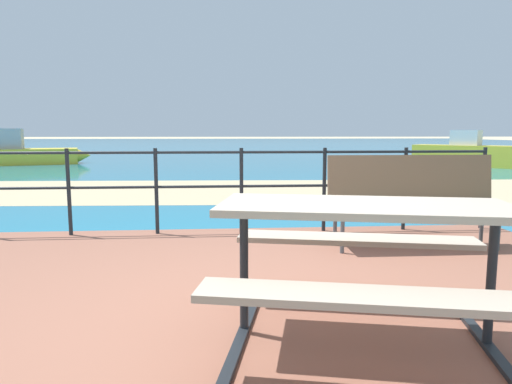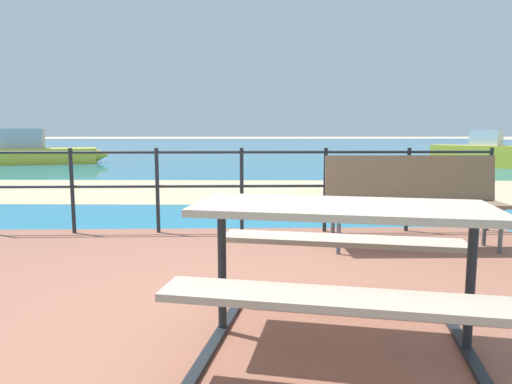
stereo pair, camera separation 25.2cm
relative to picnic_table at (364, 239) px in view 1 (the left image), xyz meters
The scene contains 9 objects.
ground_plane 0.96m from the picnic_table, 140.81° to the left, with size 240.00×240.00×0.00m, color beige.
patio_paving 0.94m from the picnic_table, 140.81° to the left, with size 6.40×5.20×0.06m, color #935B47.
sea_water 40.46m from the picnic_table, 90.78° to the left, with size 90.00×90.00×0.01m, color teal.
beach_strip 7.18m from the picnic_table, 94.43° to the left, with size 54.00×3.95×0.01m, color tan.
picnic_table is the anchor object (origin of this frame).
park_bench 2.37m from the picnic_table, 60.28° to the left, with size 1.74×0.44×0.94m.
railing_fence 2.90m from the picnic_table, 100.98° to the left, with size 5.94×0.04×0.99m.
boat_near 15.61m from the picnic_table, 57.49° to the left, with size 3.91×3.92×1.30m.
boat_mid 17.82m from the picnic_table, 119.43° to the left, with size 5.26×2.71×1.36m.
Camera 1 is at (-0.23, -2.85, 1.23)m, focal length 31.75 mm.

